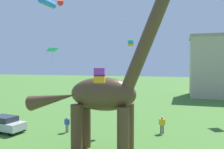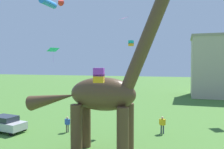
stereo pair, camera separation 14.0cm
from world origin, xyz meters
name	(u,v)px [view 2 (the right image)]	position (x,y,z in m)	size (l,w,h in m)	color
dinosaur_sculpture	(102,94)	(0.36, 5.58, 4.39)	(11.62, 2.46, 12.14)	#513823
parked_sedan_left	(5,123)	(-10.54, 7.82, 0.81)	(4.40, 2.33, 1.55)	#B7B7BC
person_vendor_side	(67,123)	(-4.63, 9.50, 0.91)	(0.56, 0.25, 1.51)	#6B6056
person_photographer	(162,123)	(4.20, 11.80, 0.99)	(0.61, 0.27, 1.63)	#2D3347
kite_high_right	(51,3)	(-9.31, 14.19, 14.01)	(2.38, 2.82, 0.83)	#287AE5
kite_trailing	(131,43)	(0.77, 13.39, 8.79)	(0.55, 0.55, 0.59)	#19B2B7
kite_drifting	(53,50)	(-11.56, 18.26, 8.66)	(1.55, 1.80, 1.99)	#19B2B7
kite_near_low	(99,75)	(1.49, 1.99, 5.93)	(0.71, 0.71, 0.84)	purple
kite_far_right	(124,18)	(-2.89, 24.28, 13.71)	(1.54, 1.50, 0.36)	pink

